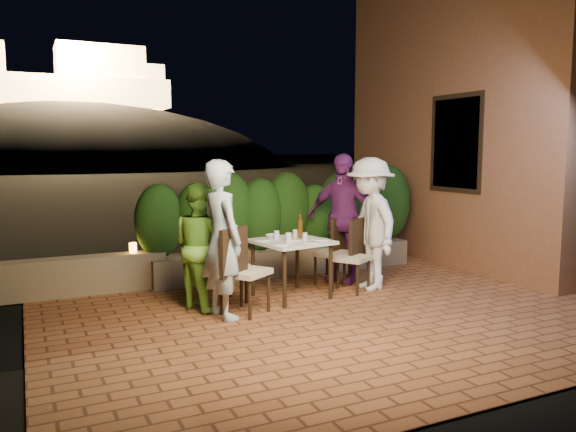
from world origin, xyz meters
TOP-DOWN VIEW (x-y plane):
  - ground at (0.00, 0.00)m, footprint 400.00×400.00m
  - terrace_floor at (0.00, 0.50)m, footprint 7.00×6.00m
  - building_wall at (3.60, 2.00)m, footprint 1.60×5.00m
  - window_pane at (2.82, 1.50)m, footprint 0.08×1.00m
  - window_frame at (2.81, 1.50)m, footprint 0.06×1.15m
  - planter at (0.20, 2.30)m, footprint 4.20×0.55m
  - hedge at (0.20, 2.30)m, footprint 4.00×0.70m
  - parapet at (-2.80, 2.30)m, footprint 2.20×0.30m
  - hill at (2.00, 60.00)m, footprint 52.00×40.00m
  - fortress at (2.00, 60.00)m, footprint 26.00×8.00m
  - dining_table at (-0.35, 0.97)m, footprint 1.01×1.01m
  - plate_nw at (-0.63, 0.73)m, footprint 0.22×0.22m
  - plate_sw at (-0.69, 1.13)m, footprint 0.24×0.24m
  - plate_ne at (-0.01, 0.82)m, footprint 0.22×0.22m
  - plate_se at (-0.10, 1.27)m, footprint 0.23×0.23m
  - plate_centre at (-0.35, 0.97)m, footprint 0.23×0.23m
  - plate_front at (-0.23, 0.67)m, footprint 0.20×0.20m
  - glass_nw at (-0.46, 0.83)m, footprint 0.07×0.07m
  - glass_sw at (-0.50, 1.10)m, footprint 0.07×0.07m
  - glass_ne at (-0.21, 0.87)m, footprint 0.06×0.06m
  - glass_se at (-0.22, 1.12)m, footprint 0.06×0.06m
  - beer_bottle at (-0.18, 1.06)m, footprint 0.06×0.06m
  - bowl at (-0.49, 1.26)m, footprint 0.25×0.25m
  - chair_left_front at (-1.15, 0.55)m, footprint 0.66×0.66m
  - chair_left_back at (-1.21, 1.10)m, footprint 0.55×0.55m
  - chair_right_front at (0.50, 0.90)m, footprint 0.62×0.62m
  - chair_right_back at (0.48, 1.35)m, footprint 0.60×0.60m
  - diner_blue at (-1.44, 0.53)m, footprint 0.53×0.72m
  - diner_green at (-1.55, 1.01)m, footprint 0.80×0.89m
  - diner_white at (0.81, 0.93)m, footprint 0.77×1.22m
  - diner_purple at (0.69, 1.46)m, footprint 0.98×1.15m
  - parapet_lamp at (-2.11, 2.30)m, footprint 0.10×0.10m

SIDE VIEW (x-z plane):
  - hill at x=2.00m, z-range -15.00..7.00m
  - terrace_floor at x=0.00m, z-range -0.15..0.00m
  - ground at x=0.00m, z-range -0.02..-0.02m
  - planter at x=0.20m, z-range 0.00..0.40m
  - parapet at x=-2.80m, z-range 0.00..0.50m
  - dining_table at x=-0.35m, z-range 0.00..0.75m
  - chair_right_back at x=0.48m, z-range 0.00..0.94m
  - chair_right_front at x=0.50m, z-range 0.00..0.96m
  - chair_left_back at x=-1.21m, z-range 0.00..0.98m
  - chair_left_front at x=-1.15m, z-range 0.00..1.03m
  - parapet_lamp at x=-2.11m, z-range 0.50..0.64m
  - diner_green at x=-1.55m, z-range 0.00..1.51m
  - plate_front at x=-0.23m, z-range 0.75..0.76m
  - plate_ne at x=-0.01m, z-range 0.75..0.76m
  - plate_nw at x=-0.63m, z-range 0.75..0.76m
  - plate_se at x=-0.10m, z-range 0.75..0.76m
  - plate_centre at x=-0.35m, z-range 0.75..0.76m
  - plate_sw at x=-0.69m, z-range 0.75..0.76m
  - bowl at x=-0.49m, z-range 0.75..0.79m
  - glass_ne at x=-0.21m, z-range 0.75..0.85m
  - glass_se at x=-0.22m, z-range 0.75..0.86m
  - glass_sw at x=-0.50m, z-range 0.75..0.87m
  - glass_nw at x=-0.46m, z-range 0.75..0.87m
  - diner_blue at x=-1.44m, z-range 0.00..1.80m
  - diner_white at x=0.81m, z-range 0.00..1.80m
  - beer_bottle at x=-0.18m, z-range 0.75..1.07m
  - diner_purple at x=0.69m, z-range 0.00..1.85m
  - hedge at x=0.20m, z-range 0.40..1.50m
  - window_pane at x=2.82m, z-range 1.30..2.70m
  - window_frame at x=2.81m, z-range 1.23..2.77m
  - building_wall at x=3.60m, z-range 0.00..5.00m
  - fortress at x=2.00m, z-range 6.50..14.50m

